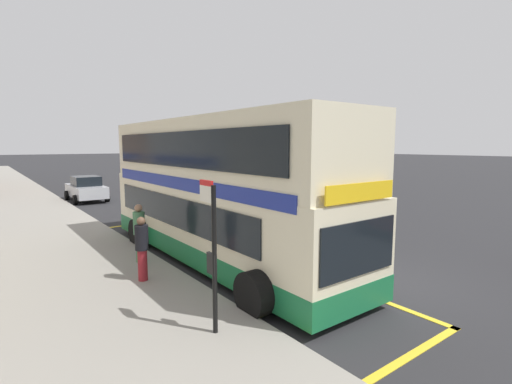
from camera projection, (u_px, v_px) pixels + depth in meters
ground_plane at (88, 184)px, 35.33m from camera, size 260.00×260.00×0.00m
double_decker_bus at (215, 195)px, 11.64m from camera, size 3.25×11.02×4.40m
bus_bay_markings at (216, 259)px, 11.92m from camera, size 3.09×13.72×0.01m
bus_stop_sign at (212, 245)px, 6.84m from camera, size 0.09×0.51×2.84m
parked_car_silver_kerbside at (86, 189)px, 24.31m from camera, size 2.09×4.20×1.62m
parked_car_teal_ahead at (187, 189)px, 24.30m from camera, size 2.09×4.20×1.62m
pedestrian_waiting_near_sign at (142, 246)px, 9.57m from camera, size 0.34×0.34×1.67m
pedestrian_further_back at (139, 231)px, 11.10m from camera, size 0.34×0.34×1.75m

